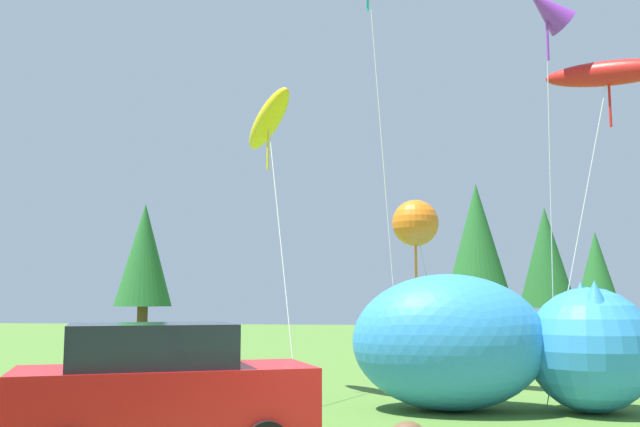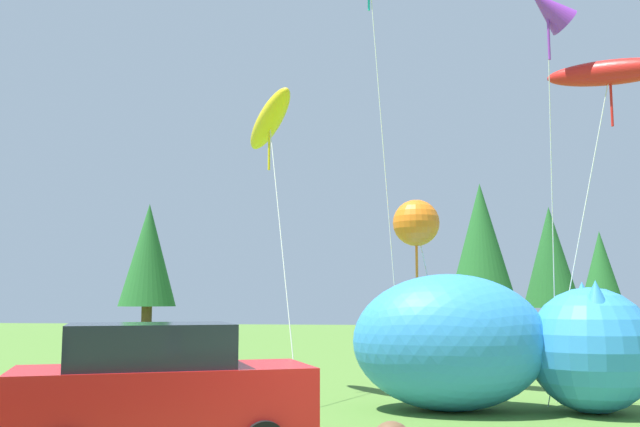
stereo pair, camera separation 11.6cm
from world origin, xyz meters
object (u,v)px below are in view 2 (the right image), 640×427
at_px(inflatable_cat, 492,347).
at_px(kite_orange_flower, 416,223).
at_px(kite_purple_delta, 548,9).
at_px(parked_car, 160,391).
at_px(kite_yellow_hero, 269,121).
at_px(kite_red_lizard, 610,73).

xyz_separation_m(inflatable_cat, kite_orange_flower, (-1.57, 0.66, 2.76)).
height_order(inflatable_cat, kite_purple_delta, kite_purple_delta).
relative_size(parked_car, kite_yellow_hero, 0.62).
distance_m(parked_car, kite_red_lizard, 12.59).
height_order(inflatable_cat, kite_yellow_hero, kite_yellow_hero).
bearing_deg(kite_orange_flower, parked_car, -122.01).
bearing_deg(kite_yellow_hero, kite_purple_delta, -4.31).
xyz_separation_m(parked_car, kite_yellow_hero, (0.03, 7.07, 5.94)).
distance_m(kite_orange_flower, kite_yellow_hero, 4.80).
xyz_separation_m(inflatable_cat, kite_red_lizard, (3.00, 1.34, 6.31)).
xyz_separation_m(kite_yellow_hero, kite_red_lizard, (8.30, -0.39, 0.73)).
xyz_separation_m(kite_purple_delta, kite_yellow_hero, (-6.92, 0.52, -2.35)).
bearing_deg(inflatable_cat, parked_car, -137.50).
bearing_deg(parked_car, kite_orange_flower, 33.08).
relative_size(inflatable_cat, kite_yellow_hero, 0.83).
relative_size(kite_orange_flower, kite_red_lizard, 0.57).
distance_m(inflatable_cat, kite_yellow_hero, 7.89).
relative_size(parked_car, kite_purple_delta, 0.47).
height_order(kite_yellow_hero, kite_red_lizard, kite_red_lizard).
height_order(inflatable_cat, kite_red_lizard, kite_red_lizard).
xyz_separation_m(kite_purple_delta, kite_orange_flower, (-3.20, -0.55, -5.18)).
bearing_deg(kite_yellow_hero, kite_orange_flower, -16.03).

